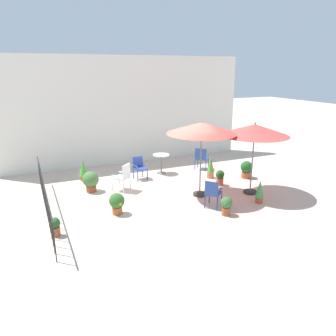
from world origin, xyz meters
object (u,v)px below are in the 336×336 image
at_px(potted_plant_3, 220,177).
at_px(potted_plant_5, 83,170).
at_px(potted_plant_6, 246,169).
at_px(potted_plant_1, 91,181).
at_px(potted_plant_2, 117,202).
at_px(patio_umbrella_1, 202,129).
at_px(potted_plant_4, 260,191).
at_px(patio_chair_1, 201,157).
at_px(cafe_table_0, 161,160).
at_px(patio_chair_0, 123,176).
at_px(potted_plant_7, 226,205).
at_px(patio_umbrella_0, 255,130).
at_px(potted_plant_8, 211,167).
at_px(patio_chair_3, 213,192).
at_px(patio_chair_2, 139,166).
at_px(potted_plant_0, 55,226).

distance_m(potted_plant_3, potted_plant_5, 5.06).
xyz_separation_m(potted_plant_3, potted_plant_6, (1.38, 0.30, 0.05)).
bearing_deg(potted_plant_1, potted_plant_6, -9.22).
bearing_deg(potted_plant_2, patio_umbrella_1, 6.27).
bearing_deg(potted_plant_4, potted_plant_5, 136.50).
bearing_deg(patio_chair_1, cafe_table_0, 172.75).
relative_size(patio_chair_0, potted_plant_7, 1.71).
bearing_deg(patio_chair_1, patio_chair_0, -163.73).
relative_size(patio_umbrella_0, potted_plant_1, 3.37).
bearing_deg(patio_umbrella_1, cafe_table_0, 95.02).
distance_m(potted_plant_2, potted_plant_3, 4.13).
bearing_deg(patio_umbrella_1, potted_plant_1, 150.66).
bearing_deg(potted_plant_4, patio_chair_1, 88.98).
relative_size(potted_plant_3, potted_plant_8, 0.66).
height_order(patio_chair_0, patio_chair_3, patio_chair_0).
relative_size(potted_plant_1, potted_plant_4, 0.97).
bearing_deg(patio_chair_1, potted_plant_5, 172.79).
xyz_separation_m(cafe_table_0, potted_plant_4, (1.64, -4.03, -0.15)).
bearing_deg(patio_chair_1, potted_plant_3, -99.57).
bearing_deg(patio_chair_2, potted_plant_3, -37.78).
xyz_separation_m(patio_umbrella_0, patio_chair_2, (-2.93, 2.95, -1.65)).
relative_size(patio_umbrella_0, potted_plant_3, 4.24).
height_order(patio_umbrella_0, potted_plant_8, patio_umbrella_0).
relative_size(patio_umbrella_1, cafe_table_0, 3.22).
relative_size(patio_umbrella_0, patio_chair_3, 2.77).
distance_m(patio_chair_2, potted_plant_6, 4.10).
bearing_deg(potted_plant_3, potted_plant_8, 81.83).
xyz_separation_m(patio_umbrella_1, potted_plant_6, (2.53, 0.88, -1.88)).
xyz_separation_m(patio_umbrella_1, potted_plant_7, (-0.06, -1.65, -1.92)).
bearing_deg(potted_plant_0, potted_plant_2, 19.84).
bearing_deg(patio_chair_2, potted_plant_5, 161.45).
bearing_deg(potted_plant_0, patio_umbrella_0, 4.06).
bearing_deg(patio_chair_2, potted_plant_6, -22.42).
bearing_deg(potted_plant_8, potted_plant_4, -87.17).
bearing_deg(potted_plant_0, potted_plant_8, 21.96).
distance_m(patio_chair_2, potted_plant_2, 3.21).
xyz_separation_m(patio_chair_0, potted_plant_1, (-1.04, 0.37, -0.15)).
bearing_deg(patio_umbrella_0, potted_plant_3, 115.63).
bearing_deg(patio_chair_2, potted_plant_0, -134.99).
distance_m(patio_umbrella_0, potted_plant_0, 6.61).
bearing_deg(patio_chair_0, potted_plant_3, -14.62).
relative_size(potted_plant_2, potted_plant_8, 0.74).
height_order(patio_chair_1, potted_plant_2, patio_chair_1).
xyz_separation_m(patio_chair_3, potted_plant_6, (2.67, 1.91, -0.15)).
bearing_deg(patio_chair_3, patio_umbrella_0, 16.20).
relative_size(patio_umbrella_1, potted_plant_2, 3.93).
bearing_deg(potted_plant_1, potted_plant_8, -4.80).
relative_size(potted_plant_3, potted_plant_6, 0.86).
distance_m(patio_chair_2, potted_plant_3, 3.05).
xyz_separation_m(potted_plant_0, potted_plant_2, (1.77, 0.64, 0.10)).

